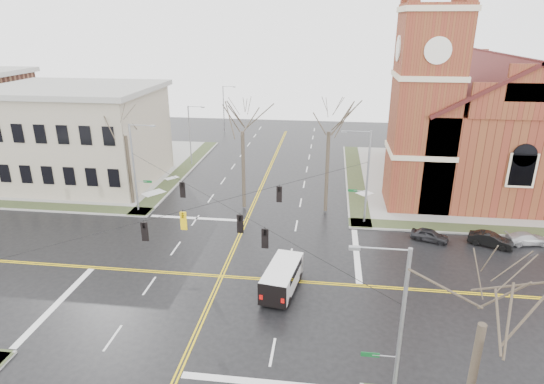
# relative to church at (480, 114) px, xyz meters

# --- Properties ---
(ground) EXTENTS (120.00, 120.00, 0.00)m
(ground) POSITION_rel_church_xyz_m (-24.76, -24.78, -8.43)
(ground) COLOR black
(ground) RESTS_ON ground
(sidewalks) EXTENTS (80.00, 80.00, 0.17)m
(sidewalks) POSITION_rel_church_xyz_m (-24.76, -24.78, -8.36)
(sidewalks) COLOR gray
(sidewalks) RESTS_ON ground
(road_markings) EXTENTS (100.00, 100.00, 0.01)m
(road_markings) POSITION_rel_church_xyz_m (-24.76, -24.78, -8.43)
(road_markings) COLOR gold
(road_markings) RESTS_ON ground
(church) EXTENTS (24.28, 27.48, 27.50)m
(church) POSITION_rel_church_xyz_m (0.00, 0.00, 0.00)
(church) COLOR maroon
(church) RESTS_ON ground
(civic_building_a) EXTENTS (18.00, 14.00, 11.00)m
(civic_building_a) POSITION_rel_church_xyz_m (-46.76, -4.78, -2.93)
(civic_building_a) COLOR tan
(civic_building_a) RESTS_ON ground
(signal_pole_ne) EXTENTS (2.75, 0.22, 9.00)m
(signal_pole_ne) POSITION_rel_church_xyz_m (-13.44, -13.28, -3.48)
(signal_pole_ne) COLOR gray
(signal_pole_ne) RESTS_ON ground
(signal_pole_nw) EXTENTS (2.75, 0.22, 9.00)m
(signal_pole_nw) POSITION_rel_church_xyz_m (-36.09, -13.28, -3.48)
(signal_pole_nw) COLOR gray
(signal_pole_nw) RESTS_ON ground
(signal_pole_se) EXTENTS (2.75, 0.22, 9.00)m
(signal_pole_se) POSITION_rel_church_xyz_m (-13.44, -36.28, -3.48)
(signal_pole_se) COLOR gray
(signal_pole_se) RESTS_ON ground
(span_wires) EXTENTS (23.02, 23.02, 0.03)m
(span_wires) POSITION_rel_church_xyz_m (-24.76, -24.78, -2.23)
(span_wires) COLOR black
(span_wires) RESTS_ON ground
(traffic_signals) EXTENTS (8.21, 8.26, 1.30)m
(traffic_signals) POSITION_rel_church_xyz_m (-24.76, -25.45, -2.98)
(traffic_signals) COLOR black
(traffic_signals) RESTS_ON ground
(streetlight_north_a) EXTENTS (2.30, 0.20, 8.00)m
(streetlight_north_a) POSITION_rel_church_xyz_m (-35.42, 3.22, -3.97)
(streetlight_north_a) COLOR gray
(streetlight_north_a) RESTS_ON ground
(streetlight_north_b) EXTENTS (2.30, 0.20, 8.00)m
(streetlight_north_b) POSITION_rel_church_xyz_m (-35.42, 23.22, -3.97)
(streetlight_north_b) COLOR gray
(streetlight_north_b) RESTS_ON ground
(cargo_van) EXTENTS (2.82, 5.45, 1.98)m
(cargo_van) POSITION_rel_church_xyz_m (-19.89, -25.98, -7.26)
(cargo_van) COLOR white
(cargo_van) RESTS_ON ground
(parked_car_a) EXTENTS (3.49, 2.30, 1.10)m
(parked_car_a) POSITION_rel_church_xyz_m (-7.71, -16.44, -7.88)
(parked_car_a) COLOR black
(parked_car_a) RESTS_ON ground
(parked_car_b) EXTENTS (3.84, 2.59, 1.20)m
(parked_car_b) POSITION_rel_church_xyz_m (-2.66, -16.82, -7.83)
(parked_car_b) COLOR black
(parked_car_b) RESTS_ON ground
(parked_car_c) EXTENTS (3.87, 2.14, 1.06)m
(parked_car_c) POSITION_rel_church_xyz_m (0.65, -16.00, -7.90)
(parked_car_c) COLOR #B0B1B3
(parked_car_c) RESTS_ON ground
(tree_nw_far) EXTENTS (4.00, 4.00, 10.96)m
(tree_nw_far) POSITION_rel_church_xyz_m (-37.67, -11.38, -0.49)
(tree_nw_far) COLOR #342A21
(tree_nw_far) RESTS_ON ground
(tree_nw_near) EXTENTS (4.00, 4.00, 12.07)m
(tree_nw_near) POSITION_rel_church_xyz_m (-25.56, -11.05, 0.30)
(tree_nw_near) COLOR #342A21
(tree_nw_near) RESTS_ON ground
(tree_ne) EXTENTS (4.00, 4.00, 12.38)m
(tree_ne) POSITION_rel_church_xyz_m (-17.07, -10.98, 0.51)
(tree_ne) COLOR #342A21
(tree_ne) RESTS_ON ground
(tree_se) EXTENTS (4.00, 4.00, 10.46)m
(tree_se) POSITION_rel_church_xyz_m (-10.62, -38.56, -0.85)
(tree_se) COLOR #342A21
(tree_se) RESTS_ON ground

